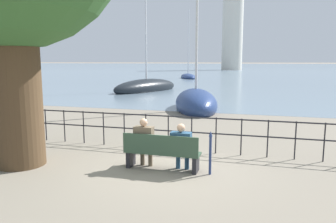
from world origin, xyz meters
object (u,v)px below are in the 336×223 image
Objects in this scene: seated_person_left at (144,141)px; seated_person_right at (181,145)px; sailboat_1 at (4,86)px; sailboat_2 at (188,76)px; harbor_lighthouse at (233,25)px; sailboat_4 at (146,87)px; park_bench at (162,153)px; sailboat_3 at (196,103)px; closed_umbrella at (210,150)px.

seated_person_left is 1.07× the size of seated_person_right.
sailboat_1 reaches higher than seated_person_left.
sailboat_2 is 0.38× the size of harbor_lighthouse.
sailboat_2 is 21.80m from sailboat_4.
park_bench is 91.23m from harbor_lighthouse.
park_bench is at bearing -101.69° from sailboat_2.
sailboat_2 is (11.84, 24.20, -0.05)m from sailboat_1.
seated_person_left is 0.10× the size of sailboat_3.
closed_umbrella is 91.30m from harbor_lighthouse.
park_bench is 1.80× the size of closed_umbrella.
sailboat_4 is at bearing -90.66° from harbor_lighthouse.
seated_person_left is (-0.47, 0.08, 0.25)m from park_bench.
sailboat_2 is at bearing 103.39° from closed_umbrella.
closed_umbrella is (0.72, -0.07, -0.07)m from seated_person_right.
sailboat_2 is at bearing 101.22° from seated_person_left.
harbor_lighthouse is (-7.20, 90.07, 12.05)m from seated_person_right.
sailboat_3 is 11.62m from sailboat_4.
sailboat_4 is (1.15, -21.77, 0.07)m from sailboat_2.
sailboat_1 is (-21.71, 17.28, -0.25)m from closed_umbrella.
seated_person_right is at bearing 9.38° from park_bench.
sailboat_1 is (-20.05, 17.21, -0.35)m from seated_person_left.
sailboat_3 is (19.36, -7.28, 0.06)m from sailboat_1.
sailboat_3 reaches higher than seated_person_right.
sailboat_4 is at bearing 20.10° from sailboat_1.
seated_person_right is 0.72m from closed_umbrella.
closed_umbrella is at bearing -2.41° from seated_person_left.
sailboat_4 is (-8.72, 19.71, -0.23)m from closed_umbrella.
sailboat_3 reaches higher than park_bench.
sailboat_4 is (-8.01, 19.64, -0.29)m from seated_person_right.
seated_person_left reaches higher than park_bench.
sailboat_1 reaches higher than seated_person_right.
sailboat_1 reaches higher than park_bench.
sailboat_4 is at bearing 110.91° from park_bench.
closed_umbrella is 27.75m from sailboat_1.
sailboat_2 is (-8.21, 41.41, -0.40)m from seated_person_left.
seated_person_right is (0.95, 0.00, -0.04)m from seated_person_left.
closed_umbrella is 42.64m from sailboat_2.
seated_person_left is 0.12× the size of sailboat_2.
sailboat_3 reaches higher than seated_person_left.
seated_person_right reaches higher than park_bench.
seated_person_left is at bearing 177.59° from closed_umbrella.
seated_person_right is 0.10× the size of sailboat_3.
seated_person_right is 10.06m from sailboat_3.
seated_person_right is 21.21m from sailboat_4.
park_bench is 0.16× the size of sailboat_3.
seated_person_right is 0.04× the size of harbor_lighthouse.
seated_person_left reaches higher than seated_person_right.
sailboat_1 is at bearing -100.72° from harbor_lighthouse.
sailboat_2 is at bearing -92.31° from harbor_lighthouse.
harbor_lighthouse reaches higher than seated_person_right.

